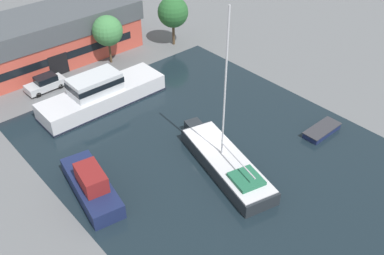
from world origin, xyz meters
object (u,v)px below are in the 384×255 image
at_px(motor_cruiser, 101,94).
at_px(parked_car, 45,83).
at_px(sailboat_moored, 225,162).
at_px(warehouse_building, 40,40).
at_px(cabin_boat, 92,185).
at_px(quay_tree_near_building, 107,31).
at_px(quay_tree_by_water, 173,12).
at_px(small_dinghy, 322,130).

bearing_deg(motor_cruiser, parked_car, 24.89).
height_order(sailboat_moored, motor_cruiser, sailboat_moored).
bearing_deg(motor_cruiser, sailboat_moored, -170.48).
bearing_deg(sailboat_moored, motor_cruiser, 113.21).
relative_size(warehouse_building, cabin_boat, 3.07).
bearing_deg(quay_tree_near_building, warehouse_building, 139.17).
relative_size(parked_car, cabin_boat, 0.54).
xyz_separation_m(quay_tree_by_water, parked_car, (-18.47, 0.39, -3.68)).
relative_size(quay_tree_by_water, parked_car, 1.47).
height_order(warehouse_building, motor_cruiser, warehouse_building).
distance_m(quay_tree_near_building, small_dinghy, 27.72).
relative_size(quay_tree_near_building, sailboat_moored, 0.41).
relative_size(sailboat_moored, small_dinghy, 3.47).
bearing_deg(quay_tree_near_building, sailboat_moored, -98.09).
distance_m(warehouse_building, cabin_boat, 25.49).
bearing_deg(parked_car, sailboat_moored, -167.66).
bearing_deg(quay_tree_by_water, parked_car, 178.78).
height_order(warehouse_building, quay_tree_near_building, warehouse_building).
height_order(quay_tree_by_water, parked_car, quay_tree_by_water).
bearing_deg(cabin_boat, sailboat_moored, -15.70).
distance_m(quay_tree_by_water, cabin_boat, 29.28).
relative_size(warehouse_building, motor_cruiser, 1.81).
xyz_separation_m(quay_tree_near_building, cabin_boat, (-13.87, -18.79, -3.22)).
bearing_deg(quay_tree_by_water, small_dinghy, -94.09).
distance_m(warehouse_building, quay_tree_by_water, 17.03).
bearing_deg(sailboat_moored, quay_tree_near_building, 95.73).
height_order(quay_tree_by_water, motor_cruiser, quay_tree_by_water).
distance_m(sailboat_moored, cabin_boat, 11.62).
distance_m(sailboat_moored, motor_cruiser, 16.39).
bearing_deg(quay_tree_near_building, small_dinghy, -74.19).
height_order(warehouse_building, sailboat_moored, sailboat_moored).
bearing_deg(cabin_boat, quay_tree_near_building, 63.37).
relative_size(quay_tree_near_building, small_dinghy, 1.44).
relative_size(quay_tree_near_building, parked_car, 1.37).
bearing_deg(warehouse_building, small_dinghy, -66.39).
relative_size(sailboat_moored, motor_cruiser, 1.06).
bearing_deg(parked_car, warehouse_building, -26.42).
distance_m(warehouse_building, motor_cruiser, 13.22).
height_order(quay_tree_near_building, motor_cruiser, quay_tree_near_building).
xyz_separation_m(warehouse_building, quay_tree_near_building, (6.33, -5.47, 1.14)).
height_order(warehouse_building, small_dinghy, warehouse_building).
distance_m(parked_car, small_dinghy, 30.55).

